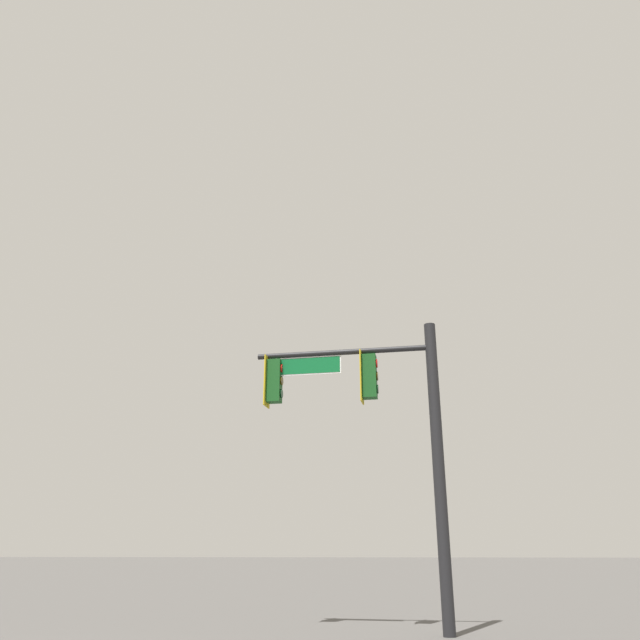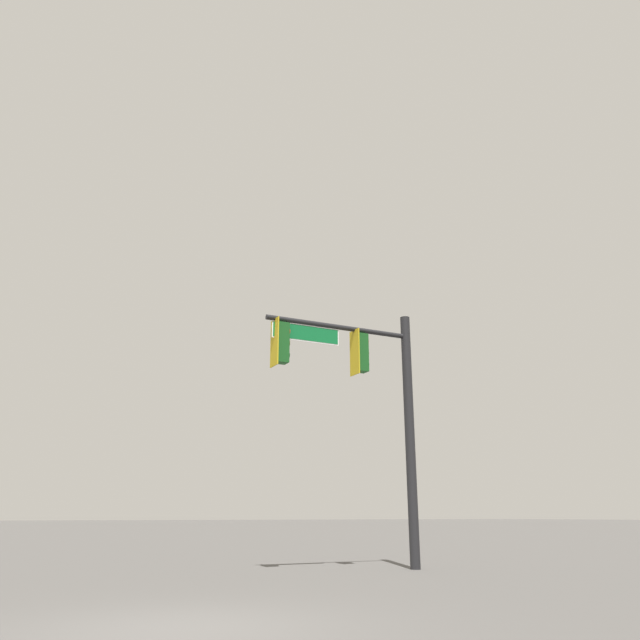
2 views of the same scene
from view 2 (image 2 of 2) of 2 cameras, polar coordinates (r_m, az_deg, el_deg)
The scene contains 2 objects.
ground_plane at distance 8.97m, azimuth -12.53°, elevation -25.85°, with size 400.00×400.00×0.00m, color #514F4C.
signal_pole_near at distance 17.63m, azimuth 4.70°, elevation -6.76°, with size 4.57×0.64×7.05m.
Camera 2 is at (2.65, 8.46, 1.37)m, focal length 35.00 mm.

